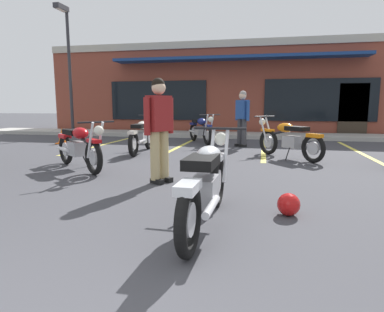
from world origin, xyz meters
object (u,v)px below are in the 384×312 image
at_px(person_in_black_shirt, 242,115).
at_px(motorcycle_green_cafe_racer, 200,129).
at_px(traffic_cone, 62,136).
at_px(parking_lot_lamp_post, 67,54).
at_px(motorcycle_foreground_classic, 206,183).
at_px(motorcycle_red_sportbike, 79,146).
at_px(person_in_shorts_foreground, 159,124).
at_px(motorcycle_silver_naked, 289,139).
at_px(motorcycle_blue_standard, 142,135).
at_px(helmet_on_pavement, 289,204).

bearing_deg(person_in_black_shirt, motorcycle_green_cafe_racer, 154.24).
relative_size(traffic_cone, parking_lot_lamp_post, 0.11).
bearing_deg(motorcycle_green_cafe_racer, motorcycle_foreground_classic, -78.83).
distance_m(motorcycle_red_sportbike, person_in_shorts_foreground, 2.09).
xyz_separation_m(motorcycle_green_cafe_racer, parking_lot_lamp_post, (-5.52, 1.27, 2.75)).
distance_m(motorcycle_silver_naked, person_in_black_shirt, 2.42).
height_order(motorcycle_foreground_classic, person_in_black_shirt, person_in_black_shirt).
bearing_deg(motorcycle_blue_standard, motorcycle_green_cafe_racer, 66.65).
xyz_separation_m(motorcycle_red_sportbike, parking_lot_lamp_post, (-4.05, 6.26, 2.75)).
relative_size(motorcycle_green_cafe_racer, traffic_cone, 3.58).
bearing_deg(parking_lot_lamp_post, helmet_on_pavement, -46.44).
xyz_separation_m(motorcycle_blue_standard, person_in_shorts_foreground, (1.51, -3.20, 0.49)).
bearing_deg(person_in_shorts_foreground, parking_lot_lamp_post, 130.27).
height_order(person_in_shorts_foreground, traffic_cone, person_in_shorts_foreground).
height_order(motorcycle_silver_naked, motorcycle_green_cafe_racer, same).
distance_m(motorcycle_green_cafe_racer, parking_lot_lamp_post, 6.30).
distance_m(motorcycle_red_sportbike, parking_lot_lamp_post, 7.94).
distance_m(traffic_cone, parking_lot_lamp_post, 3.98).
distance_m(motorcycle_blue_standard, traffic_cone, 3.57).
bearing_deg(person_in_shorts_foreground, traffic_cone, 136.07).
distance_m(person_in_black_shirt, parking_lot_lamp_post, 7.55).
bearing_deg(motorcycle_foreground_classic, motorcycle_red_sportbike, 139.40).
xyz_separation_m(motorcycle_blue_standard, motorcycle_green_cafe_racer, (1.09, 2.54, 0.00)).
relative_size(motorcycle_foreground_classic, motorcycle_green_cafe_racer, 1.11).
height_order(motorcycle_green_cafe_racer, helmet_on_pavement, motorcycle_green_cafe_racer).
bearing_deg(motorcycle_blue_standard, motorcycle_red_sportbike, -98.87).
xyz_separation_m(motorcycle_blue_standard, helmet_on_pavement, (3.45, -4.47, -0.33)).
bearing_deg(motorcycle_blue_standard, parking_lot_lamp_post, 139.32).
distance_m(motorcycle_foreground_classic, motorcycle_red_sportbike, 3.90).
relative_size(motorcycle_blue_standard, helmet_on_pavement, 8.11).
xyz_separation_m(traffic_cone, parking_lot_lamp_post, (-1.15, 2.40, 2.95)).
relative_size(motorcycle_blue_standard, person_in_black_shirt, 1.26).
relative_size(motorcycle_green_cafe_racer, helmet_on_pavement, 7.29).
height_order(motorcycle_blue_standard, helmet_on_pavement, motorcycle_blue_standard).
bearing_deg(motorcycle_blue_standard, helmet_on_pavement, -52.39).
xyz_separation_m(motorcycle_red_sportbike, traffic_cone, (-2.89, 3.86, -0.20)).
distance_m(person_in_shorts_foreground, helmet_on_pavement, 2.46).
bearing_deg(person_in_black_shirt, motorcycle_silver_naked, -58.85).
bearing_deg(motorcycle_silver_naked, helmet_on_pavement, -93.70).
bearing_deg(motorcycle_red_sportbike, motorcycle_blue_standard, 81.13).
distance_m(motorcycle_green_cafe_racer, helmet_on_pavement, 7.40).
height_order(motorcycle_foreground_classic, traffic_cone, motorcycle_foreground_classic).
distance_m(person_in_black_shirt, person_in_shorts_foreground, 5.15).
bearing_deg(person_in_shorts_foreground, motorcycle_foreground_classic, -59.08).
bearing_deg(person_in_black_shirt, motorcycle_foreground_classic, -89.32).
bearing_deg(motorcycle_green_cafe_racer, motorcycle_red_sportbike, -106.50).
xyz_separation_m(motorcycle_red_sportbike, helmet_on_pavement, (3.83, -2.02, -0.33)).
bearing_deg(parking_lot_lamp_post, motorcycle_red_sportbike, -57.12).
height_order(motorcycle_green_cafe_racer, person_in_shorts_foreground, person_in_shorts_foreground).
xyz_separation_m(motorcycle_red_sportbike, person_in_shorts_foreground, (1.89, -0.75, 0.49)).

